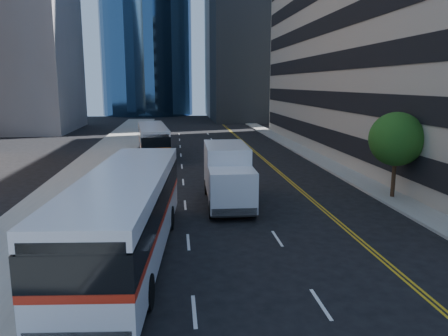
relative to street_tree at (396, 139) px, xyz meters
name	(u,v)px	position (x,y,z in m)	size (l,w,h in m)	color
ground	(276,256)	(-9.00, -8.00, -3.64)	(160.00, 160.00, 0.00)	black
sidewalk_west	(106,157)	(-19.50, 17.00, -3.57)	(5.00, 90.00, 0.15)	gray
sidewalk_east	(308,154)	(0.00, 17.00, -3.57)	(2.00, 90.00, 0.15)	gray
midrise_west	(3,8)	(-37.00, 44.00, 13.86)	(18.00, 18.00, 35.00)	gray
street_tree	(396,139)	(0.00, 0.00, 0.00)	(3.20, 3.20, 5.10)	#332114
bus_front	(127,213)	(-14.93, -7.56, -1.75)	(4.00, 13.62, 3.46)	white
bus_rear	(153,139)	(-15.17, 17.99, -2.04)	(3.60, 11.55, 2.93)	silver
box_truck	(228,174)	(-10.05, -0.02, -1.88)	(2.56, 7.04, 3.35)	silver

